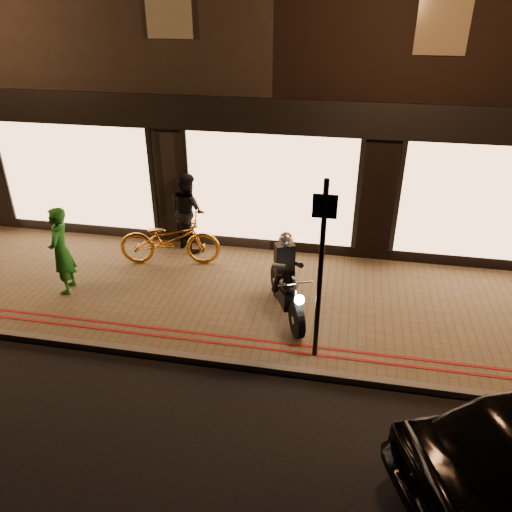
% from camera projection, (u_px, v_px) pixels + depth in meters
% --- Properties ---
extents(ground, '(90.00, 90.00, 0.00)m').
position_uv_depth(ground, '(229.00, 368.00, 8.01)').
color(ground, black).
rests_on(ground, ground).
extents(sidewalk, '(50.00, 4.00, 0.12)m').
position_uv_depth(sidewalk, '(253.00, 299.00, 9.72)').
color(sidewalk, brown).
rests_on(sidewalk, ground).
extents(kerb_stone, '(50.00, 0.14, 0.12)m').
position_uv_depth(kerb_stone, '(229.00, 363.00, 8.03)').
color(kerb_stone, '#59544C').
rests_on(kerb_stone, ground).
extents(red_kerb_lines, '(50.00, 0.26, 0.01)m').
position_uv_depth(red_kerb_lines, '(236.00, 341.00, 8.43)').
color(red_kerb_lines, maroon).
rests_on(red_kerb_lines, sidewalk).
extents(building_row, '(48.00, 10.11, 8.50)m').
position_uv_depth(building_row, '(301.00, 37.00, 13.82)').
color(building_row, black).
rests_on(building_row, ground).
extents(motorcycle, '(0.92, 1.83, 1.59)m').
position_uv_depth(motorcycle, '(287.00, 284.00, 8.90)').
color(motorcycle, black).
rests_on(motorcycle, sidewalk).
extents(sign_post, '(0.35, 0.08, 3.00)m').
position_uv_depth(sign_post, '(321.00, 265.00, 7.35)').
color(sign_post, black).
rests_on(sign_post, sidewalk).
extents(bicycle_gold, '(2.24, 1.13, 1.12)m').
position_uv_depth(bicycle_gold, '(170.00, 239.00, 10.63)').
color(bicycle_gold, orange).
rests_on(bicycle_gold, sidewalk).
extents(person_green, '(0.54, 0.71, 1.74)m').
position_uv_depth(person_green, '(61.00, 251.00, 9.49)').
color(person_green, '#1C6A1F').
rests_on(person_green, sidewalk).
extents(person_dark, '(1.09, 1.08, 1.78)m').
position_uv_depth(person_dark, '(188.00, 211.00, 11.14)').
color(person_dark, black).
rests_on(person_dark, sidewalk).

